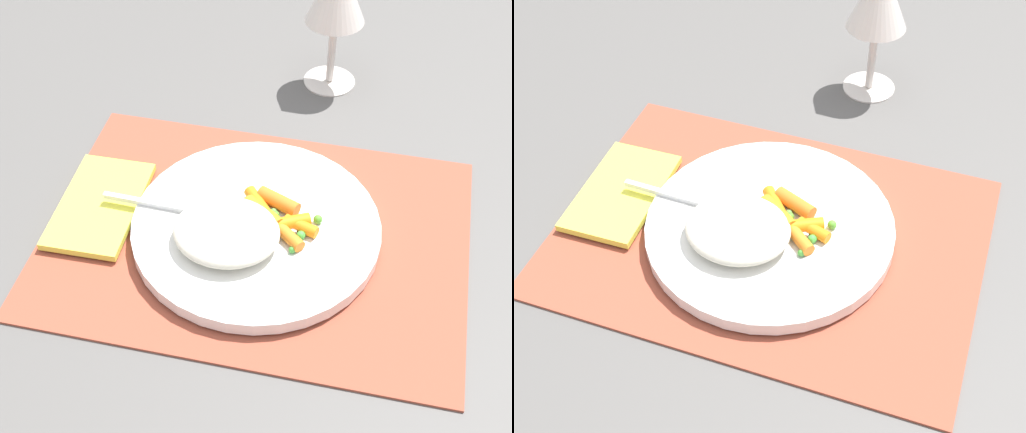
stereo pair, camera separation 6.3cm
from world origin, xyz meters
The scene contains 8 objects.
ground_plane centered at (0.00, 0.00, 0.00)m, with size 2.40×2.40×0.00m, color #565451.
placemat centered at (0.00, 0.00, 0.00)m, with size 0.44×0.32×0.01m, color #9E4733.
plate centered at (0.00, 0.00, 0.01)m, with size 0.26×0.26×0.02m, color white.
rice_mound centered at (-0.02, -0.03, 0.04)m, with size 0.11×0.10×0.03m, color beige.
carrot_portion centered at (0.02, 0.01, 0.03)m, with size 0.09×0.08×0.02m.
pea_scatter centered at (0.02, 0.00, 0.03)m, with size 0.09×0.08×0.01m.
fork centered at (-0.04, 0.00, 0.02)m, with size 0.21×0.02×0.01m.
napkin centered at (-0.17, 0.00, 0.01)m, with size 0.08×0.14×0.01m, color #EAE54C.
Camera 2 is at (0.17, -0.50, 0.58)m, focal length 52.24 mm.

